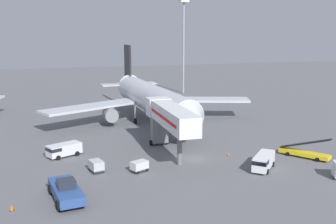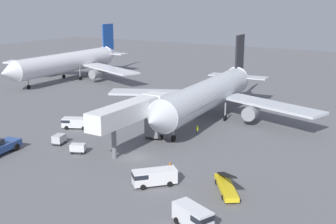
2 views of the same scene
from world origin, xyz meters
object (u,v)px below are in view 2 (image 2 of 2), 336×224
(belt_loader_truck, at_px, (226,186))
(service_van_near_center, at_px, (193,216))
(airplane_background, at_px, (69,62))
(baggage_cart_rear_left, at_px, (78,148))
(service_van_far_center, at_px, (76,122))
(safety_cone_alpha, at_px, (170,163))
(ground_crew_worker_foreground, at_px, (197,130))
(airplane_at_gate, at_px, (209,94))
(baggage_cart_near_left, at_px, (59,139))
(service_van_near_right, at_px, (153,177))
(jet_bridge, at_px, (135,113))

(belt_loader_truck, distance_m, service_van_near_center, 9.35)
(belt_loader_truck, height_order, airplane_background, airplane_background)
(service_van_near_center, height_order, baggage_cart_rear_left, service_van_near_center)
(service_van_far_center, bearing_deg, safety_cone_alpha, -15.61)
(ground_crew_worker_foreground, relative_size, airplane_background, 0.04)
(safety_cone_alpha, height_order, airplane_background, airplane_background)
(belt_loader_truck, xyz_separation_m, ground_crew_worker_foreground, (-13.02, 17.70, 0.19))
(airplane_at_gate, relative_size, baggage_cart_near_left, 18.70)
(baggage_cart_rear_left, bearing_deg, safety_cone_alpha, 11.93)
(belt_loader_truck, height_order, safety_cone_alpha, belt_loader_truck)
(belt_loader_truck, height_order, service_van_near_center, belt_loader_truck)
(baggage_cart_near_left, bearing_deg, safety_cone_alpha, 4.21)
(airplane_at_gate, bearing_deg, belt_loader_truck, -60.28)
(service_van_far_center, relative_size, safety_cone_alpha, 10.36)
(service_van_near_center, height_order, airplane_background, airplane_background)
(service_van_near_right, relative_size, service_van_far_center, 0.98)
(baggage_cart_near_left, bearing_deg, baggage_cart_rear_left, -16.02)
(airplane_at_gate, relative_size, jet_bridge, 2.66)
(baggage_cart_rear_left, distance_m, ground_crew_worker_foreground, 20.14)
(service_van_near_right, bearing_deg, service_van_near_center, -35.49)
(baggage_cart_near_left, bearing_deg, airplane_at_gate, 61.32)
(belt_loader_truck, distance_m, baggage_cart_near_left, 29.65)
(service_van_far_center, bearing_deg, ground_crew_worker_foreground, 19.71)
(service_van_near_right, height_order, airplane_background, airplane_background)
(belt_loader_truck, height_order, service_van_near_right, belt_loader_truck)
(jet_bridge, bearing_deg, baggage_cart_near_left, -157.07)
(baggage_cart_near_left, relative_size, baggage_cart_rear_left, 0.95)
(jet_bridge, height_order, service_van_far_center, jet_bridge)
(jet_bridge, xyz_separation_m, ground_crew_worker_foreground, (5.27, 10.47, -4.64))
(belt_loader_truck, xyz_separation_m, baggage_cart_rear_left, (-24.18, 0.93, 0.01))
(service_van_near_right, relative_size, baggage_cart_rear_left, 2.05)
(airplane_background, bearing_deg, ground_crew_worker_foreground, -26.83)
(jet_bridge, bearing_deg, baggage_cart_rear_left, -133.03)
(belt_loader_truck, xyz_separation_m, service_van_near_right, (-8.35, -2.98, 0.39))
(service_van_far_center, bearing_deg, service_van_near_center, -30.20)
(belt_loader_truck, bearing_deg, service_van_far_center, 162.68)
(service_van_near_center, bearing_deg, jet_bridge, 138.68)
(baggage_cart_rear_left, relative_size, safety_cone_alpha, 4.95)
(jet_bridge, distance_m, baggage_cart_rear_left, 9.88)
(ground_crew_worker_foreground, bearing_deg, airplane_at_gate, 105.52)
(service_van_far_center, relative_size, baggage_cart_rear_left, 2.09)
(service_van_near_center, xyz_separation_m, safety_cone_alpha, (-10.65, 13.23, -0.97))
(service_van_near_right, xyz_separation_m, service_van_far_center, (-25.02, 13.39, -0.09))
(baggage_cart_rear_left, distance_m, safety_cone_alpha, 14.40)
(baggage_cart_rear_left, relative_size, ground_crew_worker_foreground, 1.39)
(baggage_cart_near_left, relative_size, airplane_background, 0.05)
(service_van_near_center, distance_m, baggage_cart_near_left, 32.32)
(ground_crew_worker_foreground, bearing_deg, belt_loader_truck, -53.66)
(jet_bridge, distance_m, ground_crew_worker_foreground, 12.61)
(ground_crew_worker_foreground, bearing_deg, safety_cone_alpha, -78.05)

